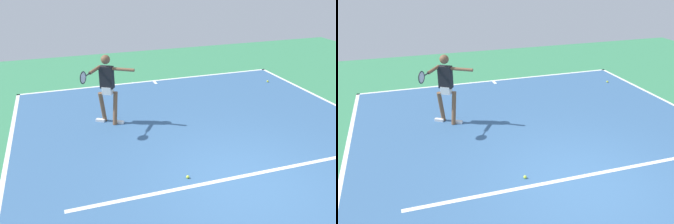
{
  "view_description": "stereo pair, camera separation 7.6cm",
  "coord_description": "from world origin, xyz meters",
  "views": [
    {
      "loc": [
        3.26,
        4.91,
        3.97
      ],
      "look_at": [
        1.04,
        -1.79,
        0.9
      ],
      "focal_mm": 37.41,
      "sensor_mm": 36.0,
      "label": 1
    },
    {
      "loc": [
        3.18,
        4.94,
        3.97
      ],
      "look_at": [
        1.04,
        -1.79,
        0.9
      ],
      "focal_mm": 37.41,
      "sensor_mm": 36.0,
      "label": 2
    }
  ],
  "objects": [
    {
      "name": "ground_plane",
      "position": [
        0.0,
        0.0,
        0.0
      ],
      "size": [
        22.27,
        22.27,
        0.0
      ],
      "primitive_type": "plane",
      "color": "#388456"
    },
    {
      "name": "tennis_ball_near_service_line",
      "position": [
        -3.8,
        -5.18,
        0.03
      ],
      "size": [
        0.07,
        0.07,
        0.07
      ],
      "primitive_type": "sphere",
      "color": "yellow",
      "rests_on": "ground_plane"
    },
    {
      "name": "tennis_ball_centre_court",
      "position": [
        1.05,
        -0.5,
        0.03
      ],
      "size": [
        0.07,
        0.07,
        0.07
      ],
      "primitive_type": "sphere",
      "color": "#C6E53D",
      "rests_on": "ground_plane"
    },
    {
      "name": "court_line_service",
      "position": [
        0.0,
        -0.22,
        0.0
      ],
      "size": [
        6.86,
        0.1,
        0.01
      ],
      "primitive_type": "cube",
      "color": "white",
      "rests_on": "ground_plane"
    },
    {
      "name": "court_surface",
      "position": [
        0.0,
        0.0,
        0.0
      ],
      "size": [
        9.15,
        13.29,
        0.0
      ],
      "primitive_type": "cube",
      "color": "#38608E",
      "rests_on": "ground_plane"
    },
    {
      "name": "court_line_centre_mark",
      "position": [
        0.0,
        -6.4,
        0.0
      ],
      "size": [
        0.1,
        0.3,
        0.01
      ],
      "primitive_type": "cube",
      "color": "white",
      "rests_on": "ground_plane"
    },
    {
      "name": "tennis_player",
      "position": [
        2.09,
        -3.55,
        1.07
      ],
      "size": [
        1.37,
        1.07,
        1.85
      ],
      "rotation": [
        0.0,
        0.0,
        -0.55
      ],
      "color": "brown",
      "rests_on": "ground_plane"
    },
    {
      "name": "court_line_baseline_near",
      "position": [
        0.0,
        -6.6,
        0.0
      ],
      "size": [
        9.15,
        0.1,
        0.01
      ],
      "primitive_type": "cube",
      "color": "white",
      "rests_on": "ground_plane"
    }
  ]
}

